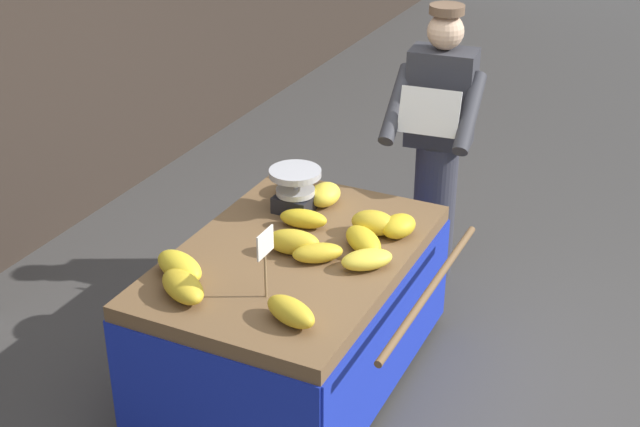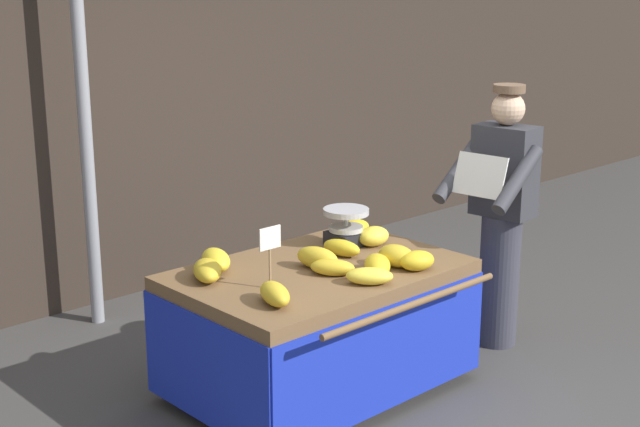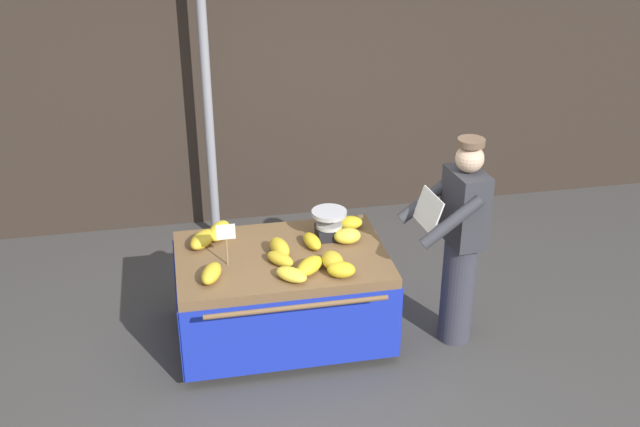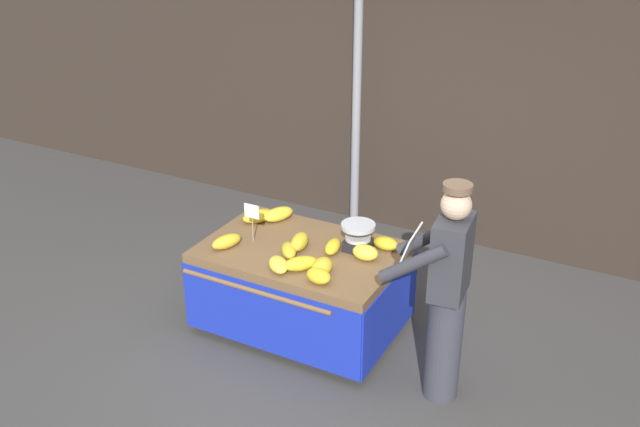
# 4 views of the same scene
# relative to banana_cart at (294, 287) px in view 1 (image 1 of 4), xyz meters

# --- Properties ---
(ground_plane) EXTENTS (60.00, 60.00, 0.00)m
(ground_plane) POSITION_rel_banana_cart_xyz_m (0.31, -0.47, -0.55)
(ground_plane) COLOR #423F3D
(banana_cart) EXTENTS (1.64, 1.29, 0.76)m
(banana_cart) POSITION_rel_banana_cart_xyz_m (0.00, 0.00, 0.00)
(banana_cart) COLOR brown
(banana_cart) RESTS_ON ground
(weighing_scale) EXTENTS (0.28, 0.28, 0.23)m
(weighing_scale) POSITION_rel_banana_cart_xyz_m (0.42, 0.20, 0.33)
(weighing_scale) COLOR black
(weighing_scale) RESTS_ON banana_cart
(price_sign) EXTENTS (0.14, 0.01, 0.34)m
(price_sign) POSITION_rel_banana_cart_xyz_m (-0.42, -0.08, 0.46)
(price_sign) COLOR #997A51
(price_sign) RESTS_ON banana_cart
(banana_bunch_0) EXTENTS (0.18, 0.25, 0.13)m
(banana_bunch_0) POSITION_rel_banana_cart_xyz_m (0.34, -0.28, 0.27)
(banana_bunch_0) COLOR gold
(banana_bunch_0) RESTS_ON banana_cart
(banana_bunch_1) EXTENTS (0.28, 0.33, 0.11)m
(banana_bunch_1) POSITION_rel_banana_cart_xyz_m (-0.58, 0.26, 0.26)
(banana_bunch_1) COLOR gold
(banana_bunch_1) RESTS_ON banana_cart
(banana_bunch_2) EXTENTS (0.22, 0.16, 0.10)m
(banana_bunch_2) POSITION_rel_banana_cart_xyz_m (0.61, 0.32, 0.26)
(banana_bunch_2) COLOR gold
(banana_bunch_2) RESTS_ON banana_cart
(banana_bunch_3) EXTENTS (0.26, 0.33, 0.12)m
(banana_bunch_3) POSITION_rel_banana_cart_xyz_m (-0.44, 0.37, 0.27)
(banana_bunch_3) COLOR yellow
(banana_bunch_3) RESTS_ON banana_cart
(banana_bunch_4) EXTENTS (0.22, 0.30, 0.11)m
(banana_bunch_4) POSITION_rel_banana_cart_xyz_m (-0.55, -0.27, 0.26)
(banana_bunch_4) COLOR gold
(banana_bunch_4) RESTS_ON banana_cart
(banana_bunch_5) EXTENTS (0.16, 0.27, 0.10)m
(banana_bunch_5) POSITION_rel_banana_cart_xyz_m (0.25, 0.07, 0.26)
(banana_bunch_5) COLOR gold
(banana_bunch_5) RESTS_ON banana_cart
(banana_bunch_6) EXTENTS (0.28, 0.28, 0.09)m
(banana_bunch_6) POSITION_rel_banana_cart_xyz_m (0.02, -0.39, 0.25)
(banana_bunch_6) COLOR yellow
(banana_bunch_6) RESTS_ON banana_cart
(banana_bunch_7) EXTENTS (0.24, 0.27, 0.09)m
(banana_bunch_7) POSITION_rel_banana_cart_xyz_m (-0.03, -0.15, 0.25)
(banana_bunch_7) COLOR gold
(banana_bunch_7) RESTS_ON banana_cart
(banana_bunch_8) EXTENTS (0.29, 0.30, 0.11)m
(banana_bunch_8) POSITION_rel_banana_cart_xyz_m (0.17, -0.30, 0.26)
(banana_bunch_8) COLOR gold
(banana_bunch_8) RESTS_ON banana_cart
(banana_bunch_9) EXTENTS (0.22, 0.17, 0.12)m
(banana_bunch_9) POSITION_rel_banana_cart_xyz_m (0.54, 0.08, 0.27)
(banana_bunch_9) COLOR yellow
(banana_bunch_9) RESTS_ON banana_cart
(banana_bunch_10) EXTENTS (0.18, 0.29, 0.13)m
(banana_bunch_10) POSITION_rel_banana_cart_xyz_m (-0.01, -0.01, 0.27)
(banana_bunch_10) COLOR gold
(banana_bunch_10) RESTS_ON banana_cart
(banana_bunch_11) EXTENTS (0.24, 0.20, 0.11)m
(banana_bunch_11) POSITION_rel_banana_cart_xyz_m (0.38, -0.41, 0.26)
(banana_bunch_11) COLOR gold
(banana_bunch_11) RESTS_ON banana_cart
(vendor_person) EXTENTS (0.61, 0.56, 1.71)m
(vendor_person) POSITION_rel_banana_cart_xyz_m (1.33, -0.28, 0.32)
(vendor_person) COLOR #383842
(vendor_person) RESTS_ON ground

